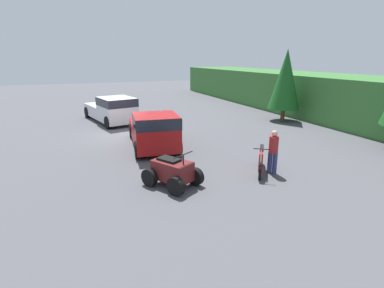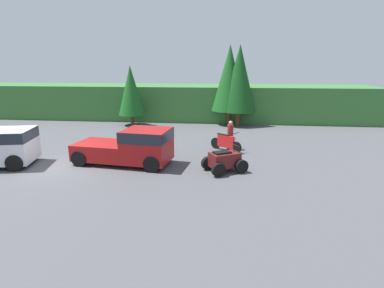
{
  "view_description": "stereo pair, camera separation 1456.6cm",
  "coord_description": "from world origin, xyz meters",
  "px_view_note": "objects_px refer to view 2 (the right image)",
  "views": [
    {
      "loc": [
        17.93,
        -2.61,
        4.51
      ],
      "look_at": [
        6.53,
        1.92,
        0.95
      ],
      "focal_mm": 28.0,
      "sensor_mm": 36.0,
      "label": 1
    },
    {
      "loc": [
        8.25,
        -13.49,
        4.96
      ],
      "look_at": [
        6.53,
        1.92,
        0.95
      ],
      "focal_mm": 28.0,
      "sensor_mm": 36.0,
      "label": 2
    }
  ],
  "objects_px": {
    "rider_person": "(230,134)",
    "dirt_bike": "(226,143)",
    "pickup_truck_red": "(132,146)",
    "quad_atv": "(224,161)"
  },
  "relations": [
    {
      "from": "pickup_truck_red",
      "to": "quad_atv",
      "type": "height_order",
      "value": "pickup_truck_red"
    },
    {
      "from": "dirt_bike",
      "to": "rider_person",
      "type": "distance_m",
      "value": 0.65
    },
    {
      "from": "pickup_truck_red",
      "to": "quad_atv",
      "type": "relative_size",
      "value": 2.26
    },
    {
      "from": "rider_person",
      "to": "dirt_bike",
      "type": "bearing_deg",
      "value": -72.28
    },
    {
      "from": "pickup_truck_red",
      "to": "rider_person",
      "type": "bearing_deg",
      "value": 41.67
    },
    {
      "from": "dirt_bike",
      "to": "rider_person",
      "type": "xyz_separation_m",
      "value": [
        0.26,
        0.37,
        0.46
      ]
    },
    {
      "from": "pickup_truck_red",
      "to": "dirt_bike",
      "type": "relative_size",
      "value": 2.81
    },
    {
      "from": "pickup_truck_red",
      "to": "dirt_bike",
      "type": "bearing_deg",
      "value": 40.15
    },
    {
      "from": "rider_person",
      "to": "pickup_truck_red",
      "type": "bearing_deg",
      "value": -92.23
    },
    {
      "from": "dirt_bike",
      "to": "rider_person",
      "type": "height_order",
      "value": "rider_person"
    }
  ]
}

